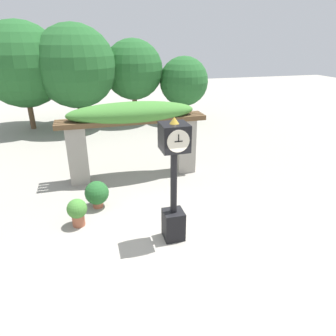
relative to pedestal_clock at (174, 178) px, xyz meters
The scene contains 6 objects.
ground_plane 1.67m from the pedestal_clock, 169.26° to the left, with size 60.00×60.00×0.00m, color gray.
pedestal_clock is the anchor object (origin of this frame).
pergola 3.95m from the pedestal_clock, 94.36° to the left, with size 5.05×1.24×2.69m.
potted_plant_near_left 2.93m from the pedestal_clock, 130.49° to the left, with size 0.70×0.70×0.82m.
potted_plant_near_right 2.85m from the pedestal_clock, 152.49° to the left, with size 0.53×0.53×0.78m.
tree_line 11.73m from the pedestal_clock, 99.22° to the left, with size 12.20×4.75×5.53m.
Camera 1 is at (-1.51, -6.04, 4.62)m, focal length 32.00 mm.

